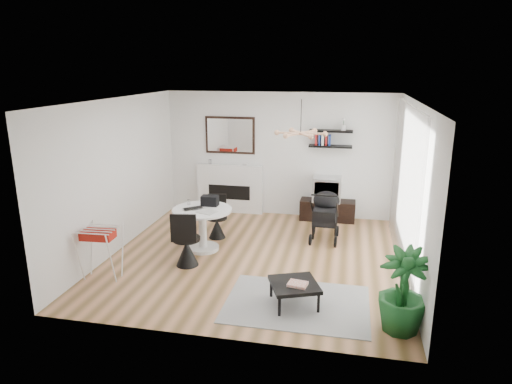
% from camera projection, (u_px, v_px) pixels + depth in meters
% --- Properties ---
extents(floor, '(5.00, 5.00, 0.00)m').
position_uv_depth(floor, '(256.00, 257.00, 7.97)').
color(floor, brown).
rests_on(floor, ground).
extents(ceiling, '(5.00, 5.00, 0.00)m').
position_uv_depth(ceiling, '(256.00, 100.00, 7.25)').
color(ceiling, white).
rests_on(ceiling, wall_back).
extents(wall_back, '(5.00, 0.00, 5.00)m').
position_uv_depth(wall_back, '(279.00, 155.00, 9.96)').
color(wall_back, white).
rests_on(wall_back, floor).
extents(wall_left, '(0.00, 5.00, 5.00)m').
position_uv_depth(wall_left, '(118.00, 175.00, 8.10)').
color(wall_left, white).
rests_on(wall_left, floor).
extents(wall_right, '(0.00, 5.00, 5.00)m').
position_uv_depth(wall_right, '(412.00, 190.00, 7.11)').
color(wall_right, white).
rests_on(wall_right, floor).
extents(sheer_curtain, '(0.04, 3.60, 2.60)m').
position_uv_depth(sheer_curtain, '(404.00, 187.00, 7.32)').
color(sheer_curtain, white).
rests_on(sheer_curtain, wall_right).
extents(fireplace, '(1.50, 0.17, 2.16)m').
position_uv_depth(fireplace, '(230.00, 183.00, 10.29)').
color(fireplace, white).
rests_on(fireplace, floor).
extents(shelf_lower, '(0.90, 0.25, 0.04)m').
position_uv_depth(shelf_lower, '(330.00, 146.00, 9.56)').
color(shelf_lower, black).
rests_on(shelf_lower, wall_back).
extents(shelf_upper, '(0.90, 0.25, 0.04)m').
position_uv_depth(shelf_upper, '(331.00, 131.00, 9.47)').
color(shelf_upper, black).
rests_on(shelf_upper, wall_back).
extents(pendant_lamp, '(0.90, 0.90, 0.10)m').
position_uv_depth(pendant_lamp, '(301.00, 133.00, 7.54)').
color(pendant_lamp, tan).
rests_on(pendant_lamp, ceiling).
extents(tv_console, '(1.17, 0.41, 0.44)m').
position_uv_depth(tv_console, '(327.00, 210.00, 9.84)').
color(tv_console, black).
rests_on(tv_console, floor).
extents(crt_tv, '(0.59, 0.52, 0.52)m').
position_uv_depth(crt_tv, '(327.00, 189.00, 9.72)').
color(crt_tv, silver).
rests_on(crt_tv, tv_console).
extents(dining_table, '(1.06, 1.06, 0.77)m').
position_uv_depth(dining_table, '(202.00, 223.00, 8.17)').
color(dining_table, white).
rests_on(dining_table, floor).
extents(laptop, '(0.40, 0.39, 0.03)m').
position_uv_depth(laptop, '(194.00, 209.00, 8.03)').
color(laptop, black).
rests_on(laptop, dining_table).
extents(black_bag, '(0.30, 0.18, 0.18)m').
position_uv_depth(black_bag, '(210.00, 201.00, 8.27)').
color(black_bag, black).
rests_on(black_bag, dining_table).
extents(newspaper, '(0.37, 0.34, 0.01)m').
position_uv_depth(newspaper, '(207.00, 212.00, 7.91)').
color(newspaper, silver).
rests_on(newspaper, dining_table).
extents(drinking_glass, '(0.06, 0.06, 0.09)m').
position_uv_depth(drinking_glass, '(189.00, 202.00, 8.33)').
color(drinking_glass, white).
rests_on(drinking_glass, dining_table).
extents(chair_far, '(0.42, 0.43, 0.83)m').
position_uv_depth(chair_far, '(217.00, 224.00, 8.82)').
color(chair_far, black).
rests_on(chair_far, floor).
extents(chair_near, '(0.47, 0.49, 0.96)m').
position_uv_depth(chair_near, '(187.00, 249.00, 7.55)').
color(chair_near, black).
rests_on(chair_near, floor).
extents(drying_rack, '(0.59, 0.55, 0.83)m').
position_uv_depth(drying_rack, '(101.00, 252.00, 7.06)').
color(drying_rack, white).
rests_on(drying_rack, floor).
extents(stroller, '(0.53, 0.86, 1.03)m').
position_uv_depth(stroller, '(325.00, 217.00, 8.68)').
color(stroller, black).
rests_on(stroller, floor).
extents(rug, '(1.99, 1.44, 0.01)m').
position_uv_depth(rug, '(297.00, 304.00, 6.39)').
color(rug, gray).
rests_on(rug, floor).
extents(coffee_table, '(0.81, 0.81, 0.32)m').
position_uv_depth(coffee_table, '(294.00, 285.00, 6.30)').
color(coffee_table, black).
rests_on(coffee_table, rug).
extents(magazines, '(0.29, 0.24, 0.04)m').
position_uv_depth(magazines, '(298.00, 284.00, 6.21)').
color(magazines, '#C94D32').
rests_on(magazines, coffee_table).
extents(potted_plant, '(0.79, 0.79, 1.09)m').
position_uv_depth(potted_plant, '(403.00, 291.00, 5.62)').
color(potted_plant, '#17501F').
rests_on(potted_plant, floor).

